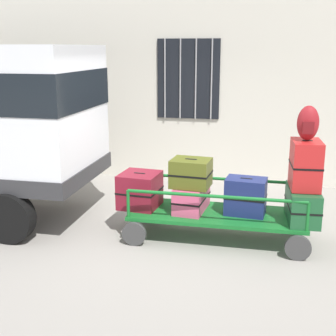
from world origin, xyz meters
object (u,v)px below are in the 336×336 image
Objects in this scene: suitcase_center_bottom at (246,196)px; suitcase_midleft_middle at (191,173)px; luggage_cart at (217,217)px; suitcase_left_bottom at (140,190)px; backpack at (308,123)px; suitcase_midleft_bottom at (191,198)px; suitcase_midright_middle at (306,165)px; suitcase_midright_bottom at (302,204)px.

suitcase_midleft_middle is at bearing -174.19° from suitcase_center_bottom.
luggage_cart is 0.72m from suitcase_midleft_middle.
suitcase_center_bottom is (1.49, 0.00, 0.01)m from suitcase_left_bottom.
suitcase_left_bottom is at bearing 178.40° from backpack.
suitcase_midleft_bottom is 1.24× the size of suitcase_center_bottom.
suitcase_midright_middle is 0.54m from backpack.
suitcase_midleft_bottom is at bearing 176.95° from suitcase_midright_bottom.
suitcase_midright_bottom is 1.07m from backpack.
backpack reaches higher than suitcase_center_bottom.
backpack is (-0.01, 0.01, 1.07)m from suitcase_midright_bottom.
suitcase_center_bottom is at bearing 0.19° from suitcase_left_bottom.
suitcase_midleft_bottom is 0.39m from suitcase_midleft_middle.
suitcase_left_bottom is 0.81m from suitcase_midleft_middle.
suitcase_midleft_middle reaches higher than suitcase_midright_bottom.
suitcase_center_bottom is at bearing -0.19° from suitcase_midleft_bottom.
luggage_cart is 1.16m from suitcase_left_bottom.
suitcase_midright_middle reaches higher than suitcase_center_bottom.
suitcase_midright_bottom is at bearing -0.05° from suitcase_midleft_middle.
suitcase_midleft_middle is (0.74, -0.07, 0.31)m from suitcase_left_bottom.
suitcase_midleft_middle is at bearing 179.95° from suitcase_midright_bottom.
suitcase_midright_bottom is at bearing -3.05° from suitcase_midleft_bottom.
luggage_cart is 3.07× the size of suitcase_midright_bottom.
backpack reaches higher than suitcase_midright_middle.
suitcase_midleft_bottom reaches higher than luggage_cart.
suitcase_midleft_middle is 1.53m from suitcase_midright_bottom.
suitcase_midleft_bottom is 1.85m from backpack.
suitcase_midright_bottom reaches higher than luggage_cart.
suitcase_midleft_middle is (-0.37, -0.04, 0.62)m from luggage_cart.
suitcase_center_bottom is (0.74, -0.00, 0.07)m from suitcase_midleft_bottom.
luggage_cart is at bearing 177.96° from suitcase_midright_bottom.
suitcase_left_bottom is at bearing -179.81° from suitcase_center_bottom.
suitcase_midright_bottom is at bearing -90.00° from suitcase_midright_middle.
luggage_cart is 5.59× the size of backpack.
suitcase_midleft_bottom is 1.49m from suitcase_midright_bottom.
suitcase_left_bottom is 0.84× the size of suitcase_midleft_bottom.
suitcase_midright_middle is (0.00, 0.02, 0.54)m from suitcase_midright_bottom.
backpack is (-0.01, -0.01, 0.54)m from suitcase_midright_middle.
luggage_cart is at bearing 5.91° from suitcase_midleft_middle.
suitcase_left_bottom is 1.04× the size of suitcase_center_bottom.
suitcase_midleft_bottom is 1.13× the size of suitcase_midright_middle.
backpack is at bearing -2.68° from suitcase_midleft_bottom.
suitcase_left_bottom is 2.29m from suitcase_midright_middle.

